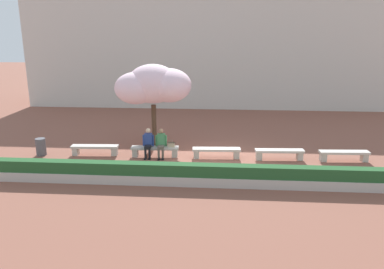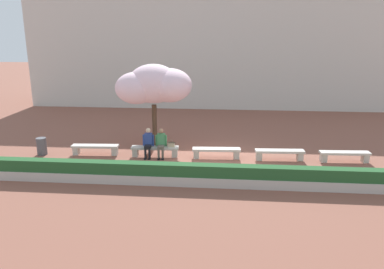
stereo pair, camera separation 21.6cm
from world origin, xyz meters
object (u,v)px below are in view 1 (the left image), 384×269
person_seated_right (161,142)px  cherry_tree_main (154,85)px  stone_bench_east_end (344,154)px  stone_bench_near_west (155,150)px  stone_bench_near_east (279,153)px  stone_bench_center (216,151)px  person_seated_left (148,142)px  handbag (171,144)px  stone_bench_west_end (95,148)px  trash_bin (41,147)px

person_seated_right → cherry_tree_main: bearing=107.4°
stone_bench_east_end → stone_bench_near_west: bearing=180.0°
stone_bench_near_west → cherry_tree_main: 3.15m
stone_bench_near_west → stone_bench_near_east: same height
stone_bench_near_west → stone_bench_east_end: bearing=0.0°
stone_bench_near_west → stone_bench_center: size_ratio=1.00×
stone_bench_center → person_seated_left: (-3.03, -0.05, 0.39)m
person_seated_left → person_seated_right: bearing=0.0°
stone_bench_center → cherry_tree_main: size_ratio=0.54×
person_seated_left → handbag: person_seated_left is taller
stone_bench_center → stone_bench_near_east: bearing=0.0°
stone_bench_west_end → person_seated_left: person_seated_left is taller
stone_bench_west_end → trash_bin: bearing=-175.3°
handbag → stone_bench_near_west: bearing=-178.5°
stone_bench_east_end → cherry_tree_main: (-8.50, 1.70, 2.64)m
stone_bench_near_west → stone_bench_center: same height
stone_bench_center → person_seated_right: 2.48m
handbag → stone_bench_east_end: bearing=-0.1°
stone_bench_west_end → trash_bin: size_ratio=2.73×
stone_bench_east_end → cherry_tree_main: 9.06m
stone_bench_center → handbag: handbag is taller
person_seated_right → person_seated_left: bearing=-180.0°
stone_bench_center → handbag: 2.03m
person_seated_left → cherry_tree_main: bearing=89.0°
stone_bench_west_end → stone_bench_near_west: (2.75, 0.00, 0.00)m
stone_bench_east_end → person_seated_left: size_ratio=1.65×
stone_bench_east_end → handbag: (-7.50, 0.02, 0.27)m
person_seated_right → trash_bin: person_seated_right is taller
stone_bench_near_west → stone_bench_west_end: bearing=180.0°
stone_bench_center → stone_bench_near_east: size_ratio=1.00×
stone_bench_center → cherry_tree_main: bearing=150.5°
stone_bench_west_end → cherry_tree_main: size_ratio=0.54×
stone_bench_near_west → person_seated_left: bearing=-169.4°
person_seated_left → trash_bin: (-4.89, -0.15, -0.31)m
person_seated_left → handbag: 1.03m
stone_bench_west_end → stone_bench_east_end: same height
handbag → cherry_tree_main: (-0.99, 1.68, 2.37)m
person_seated_left → person_seated_right: size_ratio=1.00×
stone_bench_near_east → stone_bench_east_end: 2.75m
stone_bench_east_end → cherry_tree_main: bearing=168.7°
stone_bench_center → trash_bin: (-7.92, -0.20, 0.08)m
stone_bench_near_west → stone_bench_near_east: bearing=0.0°
trash_bin → stone_bench_near_east: bearing=1.1°
person_seated_left → handbag: size_ratio=3.81×
cherry_tree_main → trash_bin: cherry_tree_main is taller
stone_bench_near_east → person_seated_right: size_ratio=1.65×
stone_bench_near_west → stone_bench_center: (2.75, 0.00, 0.00)m
handbag → stone_bench_center: bearing=-0.5°
person_seated_right → stone_bench_near_east: bearing=0.6°
stone_bench_center → stone_bench_east_end: size_ratio=1.00×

